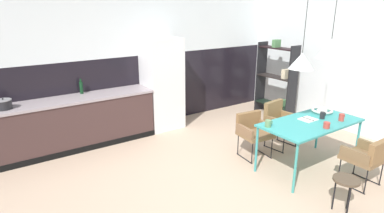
# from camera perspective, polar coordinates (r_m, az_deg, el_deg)

# --- Properties ---
(ground_plane) EXTENTS (8.95, 8.95, 0.00)m
(ground_plane) POSITION_cam_1_polar(r_m,az_deg,el_deg) (4.58, 7.04, -14.35)
(ground_plane) COLOR tan
(back_wall_splashback_dark) EXTENTS (6.89, 0.12, 1.47)m
(back_wall_splashback_dark) POSITION_cam_1_polar(r_m,az_deg,el_deg) (6.62, -9.81, 2.67)
(back_wall_splashback_dark) COLOR black
(back_wall_splashback_dark) RESTS_ON ground
(back_wall_panel_upper) EXTENTS (6.89, 0.12, 1.47)m
(back_wall_panel_upper) POSITION_cam_1_polar(r_m,az_deg,el_deg) (6.41, -10.51, 15.49)
(back_wall_panel_upper) COLOR silver
(back_wall_panel_upper) RESTS_ON back_wall_splashback_dark
(side_wall_right) EXTENTS (0.12, 6.06, 2.94)m
(side_wall_right) POSITION_cam_1_polar(r_m,az_deg,el_deg) (6.72, 30.06, 7.21)
(side_wall_right) COLOR silver
(side_wall_right) RESTS_ON ground
(kitchen_counter) EXTENTS (3.34, 0.63, 0.90)m
(kitchen_counter) POSITION_cam_1_polar(r_m,az_deg,el_deg) (5.91, -22.72, -3.22)
(kitchen_counter) COLOR #412C2A
(kitchen_counter) RESTS_ON ground
(refrigerator_column) EXTENTS (0.71, 0.60, 1.83)m
(refrigerator_column) POSITION_cam_1_polar(r_m,az_deg,el_deg) (6.44, -5.36, 4.05)
(refrigerator_column) COLOR silver
(refrigerator_column) RESTS_ON ground
(dining_table) EXTENTS (1.57, 0.79, 0.76)m
(dining_table) POSITION_cam_1_polar(r_m,az_deg,el_deg) (5.10, 20.44, -3.09)
(dining_table) COLOR teal
(dining_table) RESTS_ON ground
(armchair_head_of_table) EXTENTS (0.54, 0.53, 0.81)m
(armchair_head_of_table) POSITION_cam_1_polar(r_m,az_deg,el_deg) (5.83, 15.20, -2.05)
(armchair_head_of_table) COLOR brown
(armchair_head_of_table) RESTS_ON ground
(armchair_near_window) EXTENTS (0.49, 0.47, 0.72)m
(armchair_near_window) POSITION_cam_1_polar(r_m,az_deg,el_deg) (4.99, 29.02, -7.55)
(armchair_near_window) COLOR brown
(armchair_near_window) RESTS_ON ground
(armchair_far_side) EXTENTS (0.53, 0.52, 0.73)m
(armchair_far_side) POSITION_cam_1_polar(r_m,az_deg,el_deg) (5.36, 10.84, -3.90)
(armchair_far_side) COLOR brown
(armchair_far_side) RESTS_ON ground
(fruit_bowl) EXTENTS (0.33, 0.33, 0.07)m
(fruit_bowl) POSITION_cam_1_polar(r_m,az_deg,el_deg) (5.54, 22.22, -0.67)
(fruit_bowl) COLOR silver
(fruit_bowl) RESTS_ON dining_table
(open_book) EXTENTS (0.24, 0.21, 0.02)m
(open_book) POSITION_cam_1_polar(r_m,az_deg,el_deg) (5.16, 20.03, -2.16)
(open_book) COLOR white
(open_book) RESTS_ON dining_table
(mug_dark_espresso) EXTENTS (0.13, 0.08, 0.11)m
(mug_dark_espresso) POSITION_cam_1_polar(r_m,az_deg,el_deg) (5.29, 25.18, -1.75)
(mug_dark_espresso) COLOR #B23D33
(mug_dark_espresso) RESTS_ON dining_table
(mug_glass_clear) EXTENTS (0.13, 0.09, 0.09)m
(mug_glass_clear) POSITION_cam_1_polar(r_m,az_deg,el_deg) (4.89, 22.95, -3.09)
(mug_glass_clear) COLOR #B23D33
(mug_glass_clear) RESTS_ON dining_table
(mug_wide_latte) EXTENTS (0.13, 0.09, 0.10)m
(mug_wide_latte) POSITION_cam_1_polar(r_m,az_deg,el_deg) (4.68, 13.48, -2.97)
(mug_wide_latte) COLOR #5B8456
(mug_wide_latte) RESTS_ON dining_table
(mug_tall_blue) EXTENTS (0.12, 0.07, 0.11)m
(mug_tall_blue) POSITION_cam_1_polar(r_m,az_deg,el_deg) (5.27, 22.32, -1.47)
(mug_tall_blue) COLOR black
(mug_tall_blue) RESTS_ON dining_table
(cooking_pot) EXTENTS (0.24, 0.24, 0.18)m
(cooking_pot) POSITION_cam_1_polar(r_m,az_deg,el_deg) (5.64, -30.63, 0.33)
(cooking_pot) COLOR black
(cooking_pot) RESTS_ON kitchen_counter
(bottle_oil_tall) EXTENTS (0.06, 0.06, 0.27)m
(bottle_oil_tall) POSITION_cam_1_polar(r_m,az_deg,el_deg) (6.05, -19.19, 3.27)
(bottle_oil_tall) COLOR #0F3319
(bottle_oil_tall) RESTS_ON kitchen_counter
(side_stool) EXTENTS (0.31, 0.31, 0.45)m
(side_stool) POSITION_cam_1_polar(r_m,az_deg,el_deg) (4.31, 25.84, -12.10)
(side_stool) COLOR #4C3D2D
(side_stool) RESTS_ON ground
(open_shelf_unit) EXTENTS (0.30, 0.95, 1.70)m
(open_shelf_unit) POSITION_cam_1_polar(r_m,az_deg,el_deg) (7.39, 14.94, 4.96)
(open_shelf_unit) COLOR black
(open_shelf_unit) RESTS_ON ground
(pendant_lamp_over_table_near) EXTENTS (0.34, 0.34, 1.31)m
(pendant_lamp_over_table_near) POSITION_cam_1_polar(r_m,az_deg,el_deg) (4.63, 19.01, 7.72)
(pendant_lamp_over_table_near) COLOR black
(pendant_lamp_over_table_far) EXTENTS (0.40, 0.40, 1.21)m
(pendant_lamp_over_table_far) POSITION_cam_1_polar(r_m,az_deg,el_deg) (5.12, 23.54, 9.52)
(pendant_lamp_over_table_far) COLOR black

